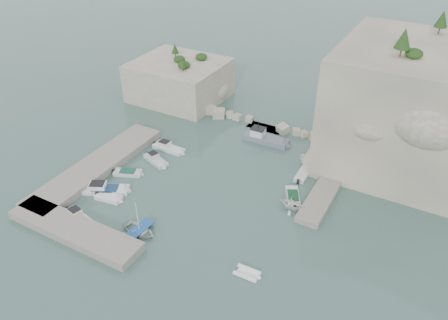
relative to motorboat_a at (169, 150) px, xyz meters
The scene contains 23 objects.
ground 13.87m from the motorboat_a, 37.09° to the right, with size 400.00×400.00×0.00m, color #456760.
cliff_east 38.04m from the motorboat_a, 23.25° to the left, with size 26.00×22.00×17.00m, color beige.
cliff_terrace 25.95m from the motorboat_a, 21.82° to the left, with size 8.00×10.00×2.50m, color beige.
outcrop_west 19.20m from the motorboat_a, 118.24° to the left, with size 16.00×14.00×7.00m, color beige.
quay_west 11.10m from the motorboat_a, 122.35° to the right, with size 5.00×24.00×1.10m, color #9E9689.
quay_south 20.90m from the motorboat_a, 87.07° to the right, with size 18.00×4.00×1.10m, color #9E9689.
ledge_east 24.62m from the motorboat_a, ahead, with size 3.00×16.00×0.80m, color #9E9689.
breakwater 16.96m from the motorboat_a, 53.56° to the left, with size 28.00×3.00×1.40m, color beige.
motorboat_a is the anchor object (origin of this frame).
motorboat_b 3.73m from the motorboat_a, 85.57° to the right, with size 4.91×1.61×1.40m, color silver, non-canonical shape.
motorboat_c 8.33m from the motorboat_a, 98.95° to the right, with size 4.31×1.57×0.70m, color silver, non-canonical shape.
motorboat_d 12.89m from the motorboat_a, 96.28° to the right, with size 6.90×2.05×1.40m, color white, non-canonical shape.
motorboat_e 13.89m from the motorboat_a, 89.30° to the right, with size 3.85×1.57×0.70m, color white, non-canonical shape.
motorboat_f 18.77m from the motorboat_a, 90.98° to the right, with size 5.20×1.55×1.40m, color white, non-canonical shape.
rowboat 18.60m from the motorboat_a, 65.80° to the right, with size 3.17×4.43×0.92m, color silver.
inflatable_dinghy 27.38m from the motorboat_a, 37.32° to the right, with size 2.98×1.44×0.44m, color white, non-canonical shape.
tender_east_a 22.25m from the motorboat_a, 10.54° to the right, with size 2.98×3.46×1.82m, color white.
tender_east_b 21.37m from the motorboat_a, ahead, with size 4.77×1.63×0.70m, color silver, non-canonical shape.
tender_east_c 20.89m from the motorboat_a, ahead, with size 4.55×1.47×0.70m, color silver, non-canonical shape.
tender_east_d 21.97m from the motorboat_a, 15.37° to the left, with size 1.76×4.68×1.81m, color white.
work_boat 15.42m from the motorboat_a, 37.98° to the left, with size 7.94×2.35×2.20m, color slate, non-canonical shape.
rowboat_mast 18.77m from the motorboat_a, 65.80° to the right, with size 0.10×0.10×4.20m, color white.
vegetation 37.60m from the motorboat_a, 29.03° to the left, with size 53.48×13.88×13.40m.
Camera 1 is at (24.09, -37.57, 35.83)m, focal length 35.00 mm.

